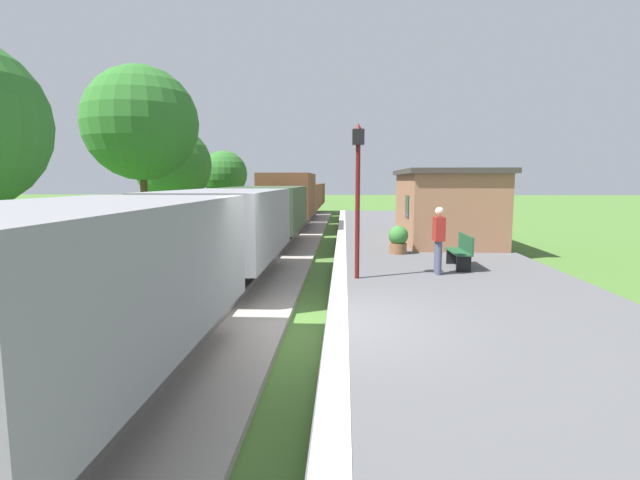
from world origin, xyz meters
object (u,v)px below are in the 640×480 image
freight_train (281,206)px  tree_field_left (173,165)px  person_waiting (439,238)px  tree_trackside_far (141,124)px  lamp_post_near (358,173)px  station_hut (446,206)px  tree_field_distant (224,174)px  potted_planter (398,239)px  bench_near_hut (461,251)px

freight_train → tree_field_left: size_ratio=6.95×
person_waiting → tree_trackside_far: tree_trackside_far is taller
person_waiting → lamp_post_near: lamp_post_near is taller
station_hut → lamp_post_near: (-3.57, -7.06, 1.15)m
person_waiting → tree_field_distant: bearing=-66.6°
lamp_post_near → tree_field_left: bearing=123.3°
station_hut → tree_field_left: (-13.57, 8.16, 1.83)m
freight_train → tree_trackside_far: size_ratio=5.52×
person_waiting → tree_field_left: tree_field_left is taller
freight_train → station_hut: (6.80, -3.11, 0.20)m
tree_field_left → station_hut: bearing=-31.0°
tree_trackside_far → tree_field_left: 8.06m
potted_planter → tree_field_distant: tree_field_distant is taller
station_hut → potted_planter: size_ratio=6.33×
potted_planter → tree_field_left: (-11.44, 11.21, 2.76)m
bench_near_hut → tree_field_left: (-12.86, 13.67, 2.76)m
tree_field_distant → station_hut: bearing=-48.3°
station_hut → tree_trackside_far: tree_trackside_far is taller
lamp_post_near → tree_trackside_far: tree_trackside_far is taller
station_hut → bench_near_hut: size_ratio=3.87×
person_waiting → tree_trackside_far: (-10.45, 6.84, 3.67)m
tree_trackside_far → bench_near_hut: bearing=-27.6°
potted_planter → lamp_post_near: 4.75m
person_waiting → station_hut: bearing=-107.5°
lamp_post_near → tree_trackside_far: (-8.39, 7.44, 2.05)m
potted_planter → tree_field_left: bearing=135.6°
freight_train → person_waiting: 10.94m
person_waiting → tree_field_distant: (-10.49, 19.93, 1.87)m
potted_planter → tree_trackside_far: 11.20m
lamp_post_near → tree_field_left: 18.22m
person_waiting → tree_trackside_far: size_ratio=0.24×
tree_field_distant → lamp_post_near: bearing=-67.7°
tree_trackside_far → freight_train: bearing=27.9°
person_waiting → lamp_post_near: 2.69m
potted_planter → lamp_post_near: lamp_post_near is taller
station_hut → person_waiting: size_ratio=3.39×
station_hut → potted_planter: 3.83m
freight_train → bench_near_hut: (6.09, -8.62, -0.73)m
station_hut → person_waiting: 6.65m
bench_near_hut → tree_field_distant: bearing=120.8°
tree_field_left → tree_field_distant: size_ratio=1.22×
tree_trackside_far → lamp_post_near: bearing=-41.6°
lamp_post_near → tree_field_left: tree_field_left is taller
bench_near_hut → station_hut: bearing=82.7°
tree_trackside_far → tree_field_left: (-1.60, 7.78, -1.37)m
tree_field_left → tree_field_distant: bearing=73.6°
bench_near_hut → potted_planter: 2.84m
freight_train → person_waiting: freight_train is taller
tree_field_left → lamp_post_near: bearing=-56.7°
station_hut → lamp_post_near: 8.00m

